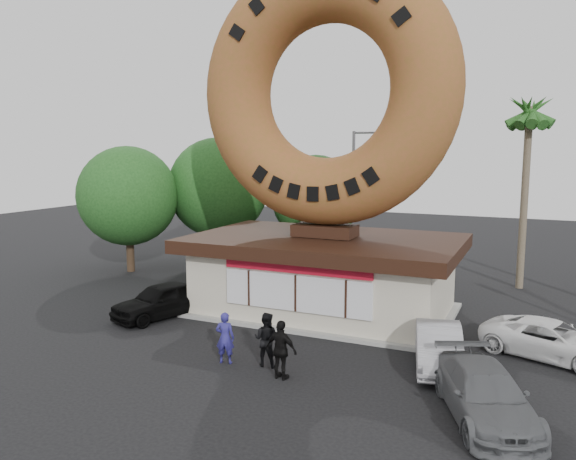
# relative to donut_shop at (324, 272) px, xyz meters

# --- Properties ---
(ground) EXTENTS (90.00, 90.00, 0.00)m
(ground) POSITION_rel_donut_shop_xyz_m (0.00, -5.98, -1.77)
(ground) COLOR black
(ground) RESTS_ON ground
(donut_shop) EXTENTS (11.20, 7.20, 3.80)m
(donut_shop) POSITION_rel_donut_shop_xyz_m (0.00, 0.00, 0.00)
(donut_shop) COLOR beige
(donut_shop) RESTS_ON ground
(giant_donut) EXTENTS (10.97, 2.80, 10.97)m
(giant_donut) POSITION_rel_donut_shop_xyz_m (0.00, 0.02, 7.52)
(giant_donut) COLOR brown
(giant_donut) RESTS_ON donut_shop
(tree_west) EXTENTS (6.00, 6.00, 7.65)m
(tree_west) POSITION_rel_donut_shop_xyz_m (-9.50, 7.02, 2.87)
(tree_west) COLOR #473321
(tree_west) RESTS_ON ground
(tree_mid) EXTENTS (5.20, 5.20, 6.63)m
(tree_mid) POSITION_rel_donut_shop_xyz_m (-4.00, 9.02, 2.25)
(tree_mid) COLOR #473321
(tree_mid) RESTS_ON ground
(tree_far) EXTENTS (5.60, 5.60, 7.14)m
(tree_far) POSITION_rel_donut_shop_xyz_m (-13.00, 3.02, 2.56)
(tree_far) COLOR #473321
(tree_far) RESTS_ON ground
(palm_near) EXTENTS (2.60, 2.60, 9.75)m
(palm_near) POSITION_rel_donut_shop_xyz_m (7.50, 8.02, 6.65)
(palm_near) COLOR #726651
(palm_near) RESTS_ON ground
(street_lamp) EXTENTS (2.11, 0.20, 8.00)m
(street_lamp) POSITION_rel_donut_shop_xyz_m (-1.86, 10.02, 2.72)
(street_lamp) COLOR #59595E
(street_lamp) RESTS_ON ground
(person_left) EXTENTS (0.71, 0.55, 1.71)m
(person_left) POSITION_rel_donut_shop_xyz_m (-0.88, -6.81, -0.91)
(person_left) COLOR navy
(person_left) RESTS_ON ground
(person_center) EXTENTS (0.89, 0.71, 1.77)m
(person_center) POSITION_rel_donut_shop_xyz_m (0.44, -6.45, -0.88)
(person_center) COLOR black
(person_center) RESTS_ON ground
(person_right) EXTENTS (1.13, 0.60, 1.83)m
(person_right) POSITION_rel_donut_shop_xyz_m (1.34, -7.22, -0.85)
(person_right) COLOR black
(person_right) RESTS_ON ground
(car_black) EXTENTS (3.01, 4.57, 1.45)m
(car_black) POSITION_rel_donut_shop_xyz_m (-5.92, -3.52, -1.04)
(car_black) COLOR black
(car_black) RESTS_ON ground
(car_silver) EXTENTS (2.27, 4.26, 1.33)m
(car_silver) POSITION_rel_donut_shop_xyz_m (5.53, -4.21, -1.10)
(car_silver) COLOR #A6A5AA
(car_silver) RESTS_ON ground
(car_grey) EXTENTS (3.55, 5.02, 1.35)m
(car_grey) POSITION_rel_donut_shop_xyz_m (7.24, -7.36, -1.09)
(car_grey) COLOR slate
(car_grey) RESTS_ON ground
(car_white) EXTENTS (4.96, 3.44, 1.26)m
(car_white) POSITION_rel_donut_shop_xyz_m (8.87, -1.93, -1.14)
(car_white) COLOR white
(car_white) RESTS_ON ground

